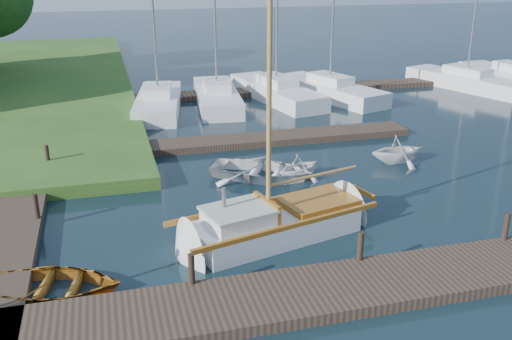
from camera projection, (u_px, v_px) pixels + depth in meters
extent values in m
plane|color=black|center=(256.00, 203.00, 19.45)|extent=(160.00, 160.00, 0.00)
cube|color=#31251C|center=(320.00, 292.00, 13.97)|extent=(18.00, 2.20, 0.30)
cube|color=#31251C|center=(12.00, 201.00, 19.23)|extent=(2.20, 18.00, 0.30)
cube|color=#31251C|center=(261.00, 139.00, 25.76)|extent=(14.00, 1.60, 0.30)
cube|color=#31251C|center=(341.00, 87.00, 36.33)|extent=(30.00, 1.60, 0.30)
cylinder|color=black|center=(191.00, 269.00, 13.94)|extent=(0.16, 0.16, 0.80)
cylinder|color=black|center=(360.00, 246.00, 15.05)|extent=(0.16, 0.16, 0.80)
cylinder|color=black|center=(506.00, 226.00, 16.16)|extent=(0.16, 0.16, 0.80)
cylinder|color=black|center=(36.00, 206.00, 17.48)|extent=(0.16, 0.16, 0.80)
cylinder|color=black|center=(47.00, 155.00, 22.00)|extent=(0.16, 0.16, 0.80)
cube|color=white|center=(274.00, 230.00, 17.02)|extent=(5.34, 3.21, 0.90)
cone|color=white|center=(354.00, 209.00, 18.45)|extent=(1.76, 2.23, 1.96)
cone|color=white|center=(182.00, 253.00, 15.64)|extent=(1.47, 2.15, 1.96)
cube|color=#89520D|center=(258.00, 203.00, 17.61)|extent=(6.03, 1.70, 0.14)
cube|color=#89520D|center=(292.00, 226.00, 16.08)|extent=(6.03, 1.70, 0.14)
cube|color=#89520D|center=(363.00, 192.00, 18.44)|extent=(0.40, 1.09, 0.14)
cube|color=white|center=(238.00, 218.00, 16.23)|extent=(2.10, 1.81, 0.44)
cube|color=#B3C6AE|center=(238.00, 210.00, 16.14)|extent=(2.22, 1.93, 0.08)
cube|color=#89520D|center=(267.00, 208.00, 16.64)|extent=(0.47, 1.38, 0.60)
cylinder|color=slate|center=(224.00, 198.00, 16.13)|extent=(0.12, 0.12, 0.60)
cube|color=#89520D|center=(318.00, 202.00, 17.58)|extent=(2.51, 2.01, 0.20)
cylinder|color=olive|center=(269.00, 75.00, 15.31)|extent=(0.14, 0.14, 8.40)
cylinder|color=olive|center=(314.00, 176.00, 17.17)|extent=(3.12, 0.91, 0.10)
imported|color=#89520D|center=(51.00, 282.00, 14.04)|extent=(3.91, 3.21, 0.71)
imported|color=white|center=(300.00, 164.00, 21.54)|extent=(2.51, 2.38, 1.04)
imported|color=white|center=(261.00, 168.00, 21.52)|extent=(4.82, 4.43, 0.81)
imported|color=white|center=(399.00, 148.00, 23.13)|extent=(2.42, 2.11, 1.24)
cube|color=white|center=(159.00, 103.00, 31.02)|extent=(3.42, 7.53, 0.90)
cube|color=white|center=(158.00, 90.00, 30.78)|extent=(1.82, 2.75, 0.50)
cylinder|color=slate|center=(153.00, 7.00, 29.27)|extent=(0.12, 0.12, 9.16)
cube|color=white|center=(217.00, 97.00, 32.31)|extent=(3.03, 7.83, 0.90)
cube|color=white|center=(217.00, 85.00, 32.07)|extent=(1.69, 2.81, 0.50)
cylinder|color=slate|center=(215.00, 6.00, 30.57)|extent=(0.12, 0.12, 9.11)
cube|color=white|center=(276.00, 92.00, 33.54)|extent=(3.76, 8.63, 0.90)
cube|color=white|center=(276.00, 80.00, 33.29)|extent=(1.93, 3.14, 0.50)
cylinder|color=slate|center=(277.00, 2.00, 31.77)|extent=(0.12, 0.12, 9.27)
cube|color=white|center=(330.00, 90.00, 33.94)|extent=(4.66, 8.24, 0.90)
cube|color=white|center=(330.00, 79.00, 33.69)|extent=(2.23, 3.09, 0.50)
cube|color=white|center=(466.00, 82.00, 36.35)|extent=(4.71, 8.37, 0.90)
cube|color=white|center=(467.00, 71.00, 36.11)|extent=(2.24, 3.13, 0.50)
cylinder|color=slate|center=(476.00, 8.00, 34.78)|extent=(0.12, 0.12, 8.15)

